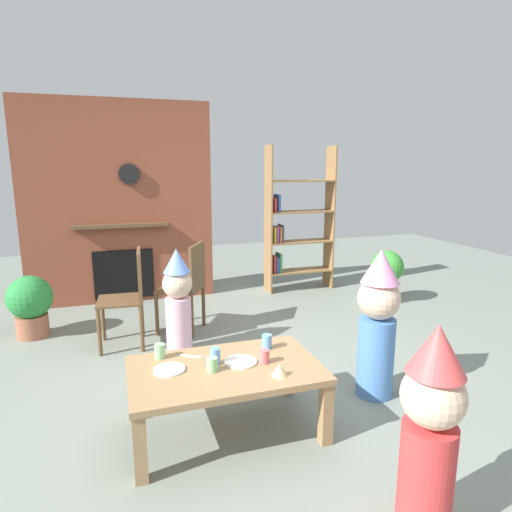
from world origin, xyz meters
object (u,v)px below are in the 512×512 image
Objects in this scene: birthday_cake_slice at (280,370)px; potted_plant_short at (30,303)px; paper_plate_front at (241,362)px; paper_cup_far_right at (215,356)px; paper_cup_center at (160,351)px; child_by_the_chairs at (178,299)px; bookshelf at (295,226)px; dining_chair_middle at (189,282)px; paper_cup_near_right at (267,342)px; child_in_pink at (378,320)px; paper_cup_near_left at (212,364)px; potted_plant_tall at (387,273)px; child_with_cone_hat at (430,427)px; paper_cup_far_left at (264,356)px; dining_chair_left at (130,292)px; paper_plate_rear at (169,370)px; coffee_table at (225,376)px.

birthday_cake_slice is 2.87m from potted_plant_short.
paper_cup_far_right is at bearing 169.40° from paper_plate_front.
child_by_the_chairs is (0.26, 1.03, 0.02)m from paper_cup_center.
bookshelf reaches higher than paper_cup_center.
paper_plate_front is 0.23× the size of dining_chair_middle.
paper_cup_near_right is 0.81m from child_in_pink.
paper_cup_near_left is 3.27m from potted_plant_tall.
birthday_cake_slice is at bearing -98.35° from paper_cup_near_right.
potted_plant_tall is at bearing -64.31° from child_with_cone_hat.
child_in_pink is at bearing -5.65° from paper_cup_center.
paper_plate_front is at bearing -140.96° from potted_plant_tall.
paper_plate_front is (-1.55, -2.83, -0.42)m from bookshelf.
paper_cup_far_left is 0.86× the size of birthday_cake_slice.
paper_cup_far_right is 1.71m from dining_chair_middle.
bookshelf reaches higher than paper_cup_far_left.
paper_cup_near_left is 1.79m from dining_chair_middle.
child_with_cone_hat is 2.86m from dining_chair_left.
child_in_pink is (1.47, 0.04, 0.14)m from paper_plate_rear.
potted_plant_short reaches higher than paper_plate_front.
paper_plate_front is at bearing 16.32° from paper_cup_near_left.
paper_cup_far_left is at bearing -10.52° from child_with_cone_hat.
paper_plate_front is 3.08m from potted_plant_tall.
birthday_cake_slice is (0.28, -0.21, 0.10)m from coffee_table.
birthday_cake_slice reaches higher than paper_plate_rear.
birthday_cake_slice is 0.11× the size of child_by_the_chairs.
child_in_pink is 1.78× the size of potted_plant_short.
child_with_cone_hat reaches higher than paper_cup_near_right.
paper_plate_front is at bearing 162.04° from paper_cup_far_left.
coffee_table is 1.30m from child_by_the_chairs.
paper_cup_far_right is (-0.38, -0.13, 0.00)m from paper_cup_near_right.
child_with_cone_hat is at bearing 131.32° from dining_chair_middle.
paper_cup_near_left is 0.40m from paper_cup_center.
paper_plate_front is 0.32× the size of potted_plant_tall.
potted_plant_short is at bearing -126.35° from child_by_the_chairs.
child_by_the_chairs is at bearing 94.85° from coffee_table.
potted_plant_short is (-1.49, 0.33, -0.17)m from dining_chair_middle.
paper_cup_near_right is 0.98× the size of birthday_cake_slice.
paper_cup_near_right is 0.09× the size of child_in_pink.
dining_chair_left reaches higher than coffee_table.
paper_cup_near_left is at bearing 153.86° from birthday_cake_slice.
paper_plate_front is 0.23× the size of dining_chair_left.
paper_cup_near_right is 0.10× the size of child_with_cone_hat.
coffee_table is 11.66× the size of birthday_cake_slice.
child_with_cone_hat is (0.67, -1.03, 0.16)m from coffee_table.
paper_plate_front is 1.05m from child_in_pink.
paper_cup_far_left is 0.19m from birthday_cake_slice.
child_with_cone_hat is (0.42, -1.01, 0.06)m from paper_cup_far_left.
birthday_cake_slice is at bearing -7.64° from child_with_cone_hat.
paper_cup_near_left is at bearing -162.36° from coffee_table.
paper_cup_far_left is 0.31m from paper_cup_far_right.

